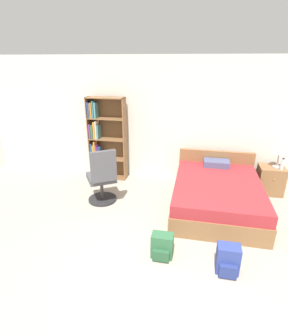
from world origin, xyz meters
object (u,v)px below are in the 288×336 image
object	(u,v)px
bed	(217,193)
nightstand	(270,180)
office_chair	(102,179)
table_lamp	(280,150)
bookshelf	(103,142)
water_bottle	(282,164)
backpack_blue	(228,260)
backpack_green	(162,246)

from	to	relation	value
bed	nightstand	distance (m)	1.33
office_chair	bed	bearing A→B (deg)	7.68
bed	table_lamp	xyz separation A→B (m)	(1.15, 0.80, 0.64)
bookshelf	office_chair	bearing A→B (deg)	-71.50
bed	water_bottle	size ratio (longest dim) A/B	8.56
backpack_blue	water_bottle	bearing A→B (deg)	63.77
nightstand	bookshelf	bearing A→B (deg)	178.67
backpack_blue	backpack_green	size ratio (longest dim) A/B	1.11
office_chair	water_bottle	xyz separation A→B (m)	(3.26, 0.96, 0.18)
nightstand	backpack_blue	xyz separation A→B (m)	(-1.01, -2.41, -0.10)
nightstand	backpack_blue	world-z (taller)	nightstand
bed	nightstand	world-z (taller)	bed
bookshelf	backpack_green	size ratio (longest dim) A/B	5.19
bookshelf	water_bottle	xyz separation A→B (m)	(3.64, -0.19, -0.15)
bookshelf	nightstand	world-z (taller)	bookshelf
nightstand	backpack_green	world-z (taller)	nightstand
bed	backpack_blue	xyz separation A→B (m)	(0.07, -1.62, -0.09)
bookshelf	bed	world-z (taller)	bookshelf
nightstand	table_lamp	world-z (taller)	table_lamp
table_lamp	water_bottle	xyz separation A→B (m)	(0.06, -0.12, -0.24)
water_bottle	backpack_green	size ratio (longest dim) A/B	0.68
bed	office_chair	bearing A→B (deg)	-172.32
bed	table_lamp	world-z (taller)	table_lamp
bed	office_chair	distance (m)	2.09
table_lamp	water_bottle	bearing A→B (deg)	-64.74
bed	backpack_green	distance (m)	1.70
backpack_blue	nightstand	bearing A→B (deg)	67.28
nightstand	water_bottle	world-z (taller)	water_bottle
nightstand	backpack_blue	bearing A→B (deg)	-112.72
nightstand	water_bottle	distance (m)	0.42
backpack_blue	backpack_green	xyz separation A→B (m)	(-0.84, 0.11, -0.02)
water_bottle	backpack_blue	xyz separation A→B (m)	(-1.13, -2.30, -0.49)
water_bottle	backpack_green	xyz separation A→B (m)	(-1.98, -2.19, -0.50)
water_bottle	office_chair	bearing A→B (deg)	-163.66
backpack_blue	office_chair	bearing A→B (deg)	147.66
office_chair	nightstand	xyz separation A→B (m)	(3.13, 1.06, -0.21)
bookshelf	water_bottle	size ratio (longest dim) A/B	7.59
water_bottle	backpack_blue	bearing A→B (deg)	-116.23
nightstand	water_bottle	xyz separation A→B (m)	(0.13, -0.10, 0.39)
water_bottle	backpack_blue	world-z (taller)	water_bottle
bookshelf	backpack_green	world-z (taller)	bookshelf
table_lamp	backpack_blue	bearing A→B (deg)	-113.99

